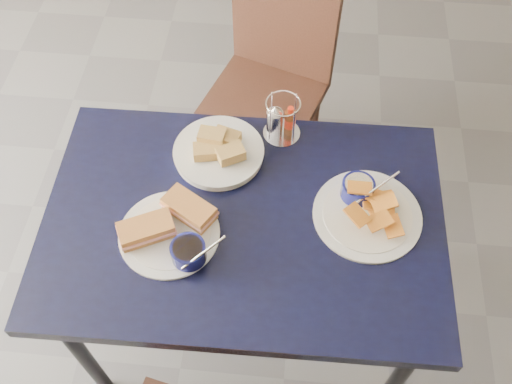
# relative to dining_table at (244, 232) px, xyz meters

# --- Properties ---
(ground) EXTENTS (6.00, 6.00, 0.00)m
(ground) POSITION_rel_dining_table_xyz_m (-0.22, -0.20, -0.67)
(ground) COLOR #535458
(ground) RESTS_ON ground
(dining_table) EXTENTS (1.09, 0.74, 0.75)m
(dining_table) POSITION_rel_dining_table_xyz_m (0.00, 0.00, 0.00)
(dining_table) COLOR black
(dining_table) RESTS_ON ground
(chair_far) EXTENTS (0.52, 0.51, 0.87)m
(chair_far) POSITION_rel_dining_table_xyz_m (-0.01, 0.83, -0.17)
(chair_far) COLOR black
(chair_far) RESTS_ON ground
(sandwich_plate) EXTENTS (0.30, 0.27, 0.12)m
(sandwich_plate) POSITION_rel_dining_table_xyz_m (-0.18, -0.07, 0.10)
(sandwich_plate) COLOR white
(sandwich_plate) RESTS_ON dining_table
(plantain_plate) EXTENTS (0.29, 0.29, 0.12)m
(plantain_plate) POSITION_rel_dining_table_xyz_m (0.32, 0.06, 0.10)
(plantain_plate) COLOR white
(plantain_plate) RESTS_ON dining_table
(bread_basket) EXTENTS (0.26, 0.26, 0.07)m
(bread_basket) POSITION_rel_dining_table_xyz_m (-0.09, 0.21, 0.10)
(bread_basket) COLOR white
(bread_basket) RESTS_ON dining_table
(condiment_caddy) EXTENTS (0.11, 0.11, 0.14)m
(condiment_caddy) POSITION_rel_dining_table_xyz_m (0.08, 0.31, 0.13)
(condiment_caddy) COLOR silver
(condiment_caddy) RESTS_ON dining_table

